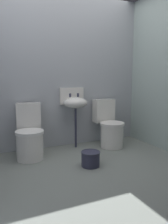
{
  "coord_description": "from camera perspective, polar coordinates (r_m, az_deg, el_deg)",
  "views": [
    {
      "loc": [
        -1.28,
        -2.52,
        1.19
      ],
      "look_at": [
        0.0,
        0.27,
        0.7
      ],
      "focal_mm": 36.74,
      "sensor_mm": 36.0,
      "label": 1
    }
  ],
  "objects": [
    {
      "name": "wall_back",
      "position": [
        3.89,
        -5.46,
        9.89
      ],
      "size": [
        3.17,
        0.1,
        2.5
      ],
      "primitive_type": "cube",
      "color": "#A0A4AB",
      "rests_on": "ground"
    },
    {
      "name": "sink",
      "position": [
        3.76,
        -2.28,
        2.41
      ],
      "size": [
        0.42,
        0.35,
        0.99
      ],
      "color": "#2E2F43",
      "rests_on": "ground"
    },
    {
      "name": "bucket",
      "position": [
        3.1,
        1.64,
        -11.47
      ],
      "size": [
        0.26,
        0.26,
        0.2
      ],
      "color": "#2E2F43",
      "rests_on": "ground"
    },
    {
      "name": "ground_plane",
      "position": [
        3.08,
        2.2,
        -14.46
      ],
      "size": [
        3.17,
        2.6,
        0.08
      ],
      "primitive_type": "cube",
      "color": "slate"
    },
    {
      "name": "toilet_right",
      "position": [
        3.92,
        6.36,
        -3.8
      ],
      "size": [
        0.41,
        0.6,
        0.78
      ],
      "rotation": [
        0.0,
        0.0,
        3.13
      ],
      "color": "silver",
      "rests_on": "ground"
    },
    {
      "name": "toilet_left",
      "position": [
        3.44,
        -13.39,
        -5.81
      ],
      "size": [
        0.48,
        0.65,
        0.78
      ],
      "rotation": [
        0.0,
        0.0,
        2.97
      ],
      "color": "white",
      "rests_on": "ground"
    }
  ]
}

